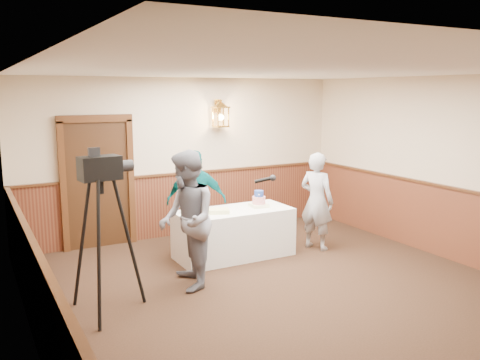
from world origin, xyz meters
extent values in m
plane|color=black|center=(0.00, 0.00, 0.00)|extent=(7.00, 7.00, 0.00)
cube|color=beige|center=(0.00, 3.50, 1.40)|extent=(6.00, 0.02, 2.80)
cube|color=beige|center=(-3.00, 0.00, 1.40)|extent=(0.02, 7.00, 2.80)
cube|color=beige|center=(3.00, 0.00, 1.40)|extent=(0.02, 7.00, 2.80)
cube|color=white|center=(0.00, 0.00, 2.80)|extent=(6.00, 7.00, 0.02)
cube|color=#4D2216|center=(0.00, 3.48, 0.55)|extent=(5.98, 0.04, 1.10)
cube|color=#4D2216|center=(-2.98, 0.00, 0.55)|extent=(0.04, 6.98, 1.10)
cube|color=#4D2216|center=(2.98, 0.00, 0.55)|extent=(0.04, 6.98, 1.10)
cube|color=#492713|center=(0.00, 3.46, 1.12)|extent=(5.98, 0.07, 0.04)
cube|color=#321C0E|center=(-1.60, 3.45, 1.05)|extent=(1.00, 0.06, 2.10)
cube|color=white|center=(0.11, 1.90, 0.38)|extent=(1.80, 0.80, 0.75)
cube|color=#F7F4C1|center=(0.56, 1.89, 0.78)|extent=(0.27, 0.27, 0.05)
cylinder|color=red|center=(0.56, 1.89, 0.86)|extent=(0.20, 0.20, 0.12)
cylinder|color=#233E94|center=(0.56, 1.89, 0.97)|extent=(0.14, 0.14, 0.09)
cube|color=#EBEF8F|center=(-0.18, 1.82, 0.78)|extent=(0.37, 0.33, 0.06)
cube|color=#96CD91|center=(-0.53, 2.03, 0.78)|extent=(0.34, 0.30, 0.07)
imported|color=slate|center=(-1.02, 1.06, 0.91)|extent=(0.88, 1.02, 1.82)
cylinder|color=black|center=(-0.08, 0.71, 1.42)|extent=(0.22, 0.13, 0.09)
sphere|color=black|center=(0.04, 0.66, 1.44)|extent=(0.08, 0.08, 0.08)
imported|color=#9B9CA1|center=(1.49, 1.62, 0.80)|extent=(0.58, 0.69, 1.60)
imported|color=#045053|center=(-0.26, 2.48, 0.82)|extent=(1.04, 0.75, 1.64)
cube|color=black|center=(-2.16, 0.80, 1.71)|extent=(0.48, 0.30, 0.27)
cylinder|color=black|center=(-1.87, 0.84, 1.71)|extent=(0.20, 0.16, 0.14)
camera|label=1|loc=(-3.46, -4.88, 2.56)|focal=38.00mm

